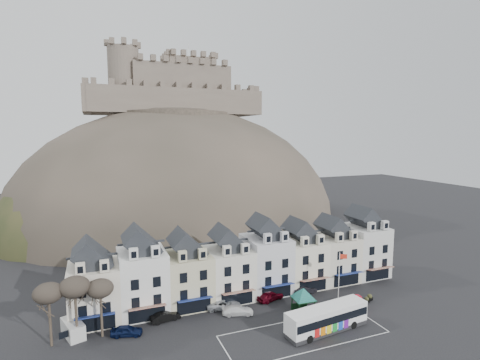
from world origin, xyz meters
name	(u,v)px	position (x,y,z in m)	size (l,w,h in m)	color
ground	(295,342)	(0.00, 0.00, 0.00)	(300.00, 300.00, 0.00)	black
coach_bay_markings	(304,334)	(2.00, 1.25, 0.00)	(22.00, 7.50, 0.01)	silver
townhouse_terrace	(248,262)	(0.15, 15.97, 5.30)	(54.40, 9.35, 11.80)	silver
castle_hill	(183,222)	(1.25, 68.95, 0.11)	(100.00, 76.00, 68.00)	#37322A
castle	(173,87)	(0.51, 75.93, 40.19)	(50.20, 22.20, 22.00)	#67594E
tree_left_far	(48,294)	(-29.00, 10.50, 6.90)	(3.61, 3.61, 8.24)	#393024
tree_left_mid	(75,287)	(-26.00, 10.50, 7.24)	(3.78, 3.78, 8.64)	#393024
tree_left_near	(100,289)	(-23.00, 10.50, 6.55)	(3.43, 3.43, 7.84)	#393024
bus	(327,317)	(5.29, 0.88, 1.90)	(12.42, 4.17, 3.44)	#262628
bus_shelter	(303,294)	(5.00, 6.47, 2.98)	(6.05, 6.05, 3.84)	black
red_buoy	(357,301)	(13.55, 4.86, 1.06)	(1.70, 1.70, 2.08)	black
flagpole	(340,275)	(11.77, 6.99, 4.73)	(1.11, 0.54, 8.29)	silver
white_van	(73,329)	(-26.56, 12.00, 1.02)	(3.28, 4.86, 2.04)	silver
planter_west	(370,297)	(17.00, 6.06, 0.53)	(1.23, 0.90, 1.11)	black
planter_east	(367,300)	(16.06, 5.65, 0.47)	(1.01, 0.68, 0.97)	black
car_navy	(127,331)	(-20.00, 9.50, 0.70)	(1.64, 4.09, 1.39)	#0A1436
car_black	(165,316)	(-14.53, 11.52, 0.70)	(1.47, 4.22, 1.39)	black
car_silver	(224,304)	(-5.60, 12.00, 0.72)	(2.40, 5.13, 1.45)	#BABDC3
car_white	(238,310)	(-4.26, 9.50, 0.67)	(1.87, 4.60, 1.34)	white
car_maroon	(270,296)	(2.28, 12.00, 0.79)	(1.86, 4.62, 1.57)	#4D0411
car_charcoal	(305,290)	(8.69, 12.00, 0.68)	(1.44, 4.13, 1.36)	black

